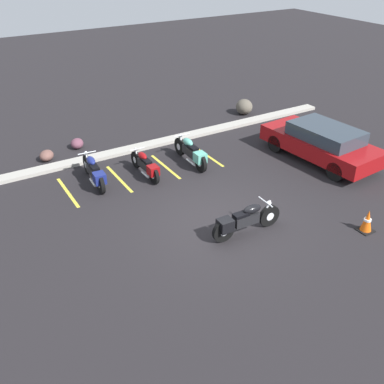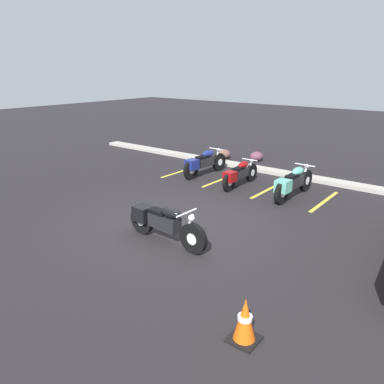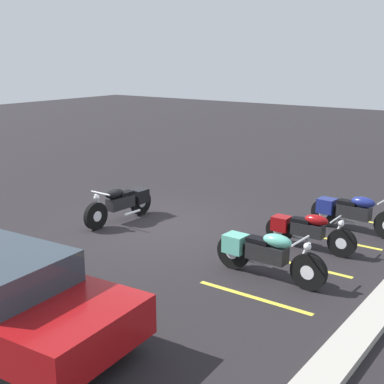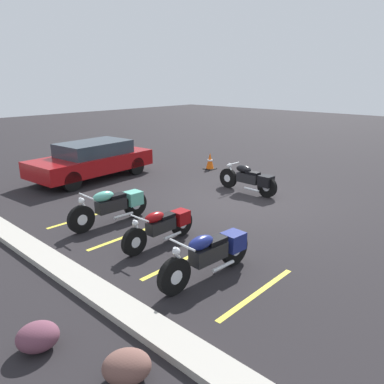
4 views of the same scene
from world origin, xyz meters
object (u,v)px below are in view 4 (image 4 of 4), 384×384
parked_bike_0 (211,253)px  landscape_rock_0 (38,337)px  car_red (92,159)px  landscape_rock_1 (127,367)px  motorcycle_black_featured (250,179)px  traffic_cone (210,161)px  parked_bike_1 (163,225)px  parked_bike_2 (113,205)px

parked_bike_0 → landscape_rock_0: parked_bike_0 is taller
car_red → landscape_rock_1: 9.77m
landscape_rock_1 → car_red: bearing=-30.6°
landscape_rock_0 → parked_bike_0: bearing=-97.8°
car_red → parked_bike_0: bearing=67.8°
motorcycle_black_featured → car_red: bearing=26.0°
car_red → traffic_cone: size_ratio=6.80×
parked_bike_1 → landscape_rock_1: bearing=40.5°
parked_bike_2 → car_red: car_red is taller
parked_bike_0 → parked_bike_1: parked_bike_0 is taller
parked_bike_2 → car_red: (4.12, -2.07, 0.22)m
parked_bike_2 → landscape_rock_0: size_ratio=3.99×
parked_bike_1 → landscape_rock_1: parked_bike_1 is taller
parked_bike_1 → traffic_cone: (3.74, -5.96, -0.10)m
motorcycle_black_featured → parked_bike_2: parked_bike_2 is taller
parked_bike_1 → parked_bike_2: size_ratio=0.89×
parked_bike_0 → landscape_rock_0: size_ratio=3.93×
parked_bike_1 → parked_bike_2: bearing=-90.2°
landscape_rock_0 → landscape_rock_1: (-1.27, -0.46, 0.00)m
landscape_rock_1 → traffic_cone: traffic_cone is taller
landscape_rock_1 → landscape_rock_0: bearing=20.0°
motorcycle_black_featured → parked_bike_0: parked_bike_0 is taller
motorcycle_black_featured → parked_bike_1: motorcycle_black_featured is taller
parked_bike_0 → parked_bike_2: 3.44m
parked_bike_0 → landscape_rock_0: 3.05m
landscape_rock_0 → landscape_rock_1: 1.36m
parked_bike_1 → motorcycle_black_featured: bearing=-170.4°
landscape_rock_1 → parked_bike_1: bearing=-49.1°
motorcycle_black_featured → landscape_rock_0: bearing=106.3°
motorcycle_black_featured → landscape_rock_0: (-2.01, 7.73, -0.25)m
motorcycle_black_featured → traffic_cone: motorcycle_black_featured is taller
parked_bike_0 → parked_bike_1: (1.65, -0.36, -0.04)m
parked_bike_2 → parked_bike_0: bearing=86.1°
parked_bike_2 → landscape_rock_1: parked_bike_2 is taller
motorcycle_black_featured → landscape_rock_0: motorcycle_black_featured is taller
landscape_rock_0 → parked_bike_1: bearing=-69.8°
motorcycle_black_featured → car_red: (5.12, 2.30, 0.23)m
car_red → landscape_rock_0: car_red is taller
traffic_cone → car_red: bearing=61.2°
parked_bike_0 → parked_bike_1: 1.69m
motorcycle_black_featured → parked_bike_2: bearing=78.9°
landscape_rock_0 → landscape_rock_1: bearing=-160.0°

